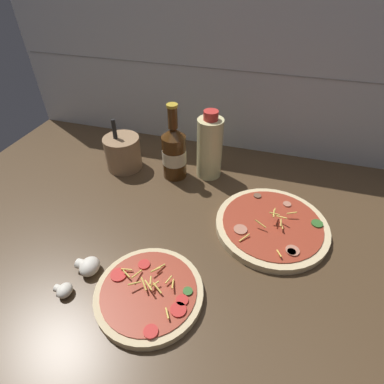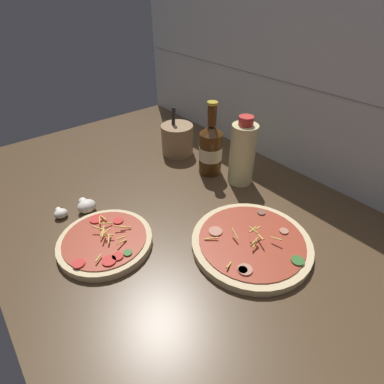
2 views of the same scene
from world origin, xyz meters
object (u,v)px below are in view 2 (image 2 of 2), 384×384
object	(u,v)px
pizza_near	(105,241)
oil_bottle	(242,153)
pizza_far	(251,243)
beer_bottle	(211,148)
mushroom_right	(86,206)
mushroom_left	(61,213)
utensil_crock	(177,139)

from	to	relation	value
pizza_near	oil_bottle	bearing A→B (deg)	88.52
pizza_near	pizza_far	distance (cm)	35.78
beer_bottle	mushroom_right	distance (cm)	41.98
oil_bottle	mushroom_right	world-z (taller)	oil_bottle
oil_bottle	pizza_far	bearing A→B (deg)	-41.36
pizza_far	mushroom_left	xyz separation A→B (cm)	(-40.65, -32.03, 0.16)
oil_bottle	mushroom_right	xyz separation A→B (cm)	(-16.78, -44.65, -8.26)
beer_bottle	mushroom_right	world-z (taller)	beer_bottle
mushroom_left	pizza_near	bearing A→B (deg)	14.89
mushroom_right	pizza_far	bearing A→B (deg)	33.32
oil_bottle	utensil_crock	bearing A→B (deg)	-171.89
pizza_near	mushroom_right	bearing A→B (deg)	172.85
pizza_near	utensil_crock	bearing A→B (deg)	122.20
pizza_near	utensil_crock	size ratio (longest dim) A/B	1.34
mushroom_left	mushroom_right	world-z (taller)	mushroom_right
mushroom_left	pizza_far	bearing A→B (deg)	38.23
mushroom_right	utensil_crock	size ratio (longest dim) A/B	0.31
pizza_near	oil_bottle	xyz separation A→B (cm)	(1.20, 46.60, 8.93)
beer_bottle	utensil_crock	size ratio (longest dim) A/B	1.41
beer_bottle	mushroom_right	xyz separation A→B (cm)	(-6.53, -40.87, -7.02)
mushroom_left	mushroom_right	distance (cm)	6.94
mushroom_right	utensil_crock	world-z (taller)	utensil_crock
oil_bottle	utensil_crock	world-z (taller)	oil_bottle
mushroom_right	beer_bottle	bearing A→B (deg)	80.93
pizza_near	mushroom_right	size ratio (longest dim) A/B	4.29
pizza_far	oil_bottle	bearing A→B (deg)	138.64
pizza_near	beer_bottle	size ratio (longest dim) A/B	0.95
beer_bottle	mushroom_right	bearing A→B (deg)	-99.07
pizza_near	pizza_far	size ratio (longest dim) A/B	0.79
beer_bottle	pizza_near	bearing A→B (deg)	-78.07
beer_bottle	mushroom_left	bearing A→B (deg)	-100.18
utensil_crock	pizza_far	bearing A→B (deg)	-17.00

